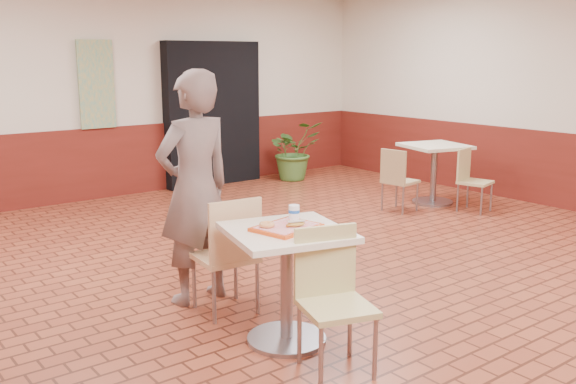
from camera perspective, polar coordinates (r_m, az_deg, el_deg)
room_shell at (r=5.44m, az=9.35°, el=6.69°), size 8.01×10.01×3.01m
wainscot_band at (r=5.62m, az=9.01°, el=-3.51°), size 8.00×10.00×1.00m
corridor_doorway at (r=10.04m, az=-6.70°, el=6.90°), size 1.60×0.22×2.20m
promo_poster at (r=9.27m, az=-16.66°, el=9.15°), size 0.50×0.03×1.20m
main_table at (r=4.49m, az=-0.13°, el=-6.65°), size 0.78×0.78×0.83m
chair_main_front at (r=4.15m, az=3.93°, el=-8.85°), size 0.54×0.54×0.92m
chair_main_back at (r=4.98m, az=-5.26°, el=-5.14°), size 0.48×0.48×0.94m
customer at (r=5.20m, az=-8.27°, el=0.31°), size 0.73×0.51×1.89m
serving_tray at (r=4.40m, az=-0.13°, el=-3.17°), size 0.43×0.33×0.03m
ring_donut at (r=4.36m, az=-1.88°, el=-2.91°), size 0.11×0.11×0.03m
long_john_donut at (r=4.37m, az=0.67°, el=-2.84°), size 0.14×0.10×0.04m
paper_cup at (r=4.57m, az=0.55°, el=-1.77°), size 0.08×0.08×0.10m
second_table at (r=8.95m, az=12.88°, el=2.46°), size 0.77×0.77×0.81m
chair_second_left at (r=8.38m, az=9.70°, el=1.34°), size 0.43×0.43×0.82m
chair_second_front at (r=8.64m, az=15.92°, el=1.34°), size 0.45×0.45×0.81m
potted_plant at (r=10.42m, az=0.51°, el=3.71°), size 0.93×0.82×0.95m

